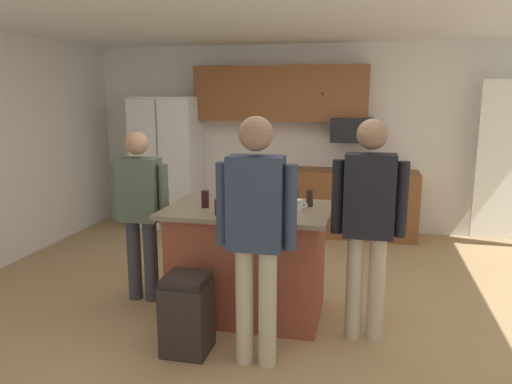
# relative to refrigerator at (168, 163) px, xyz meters

# --- Properties ---
(floor) EXTENTS (7.04, 7.04, 0.00)m
(floor) POSITION_rel_refrigerator_xyz_m (2.00, -2.38, -0.94)
(floor) COLOR tan
(floor) RESTS_ON ground
(ceiling) EXTENTS (7.04, 7.04, 0.00)m
(ceiling) POSITION_rel_refrigerator_xyz_m (2.00, -2.38, 1.66)
(ceiling) COLOR white
(back_wall) EXTENTS (6.40, 0.10, 2.60)m
(back_wall) POSITION_rel_refrigerator_xyz_m (2.00, 0.42, 0.36)
(back_wall) COLOR white
(back_wall) RESTS_ON ground
(cabinet_run_upper) EXTENTS (2.40, 0.38, 0.75)m
(cabinet_run_upper) POSITION_rel_refrigerator_xyz_m (1.60, 0.22, 0.98)
(cabinet_run_upper) COLOR brown
(cabinet_run_lower) EXTENTS (1.80, 0.63, 0.90)m
(cabinet_run_lower) POSITION_rel_refrigerator_xyz_m (2.60, 0.10, -0.49)
(cabinet_run_lower) COLOR brown
(cabinet_run_lower) RESTS_ON ground
(refrigerator) EXTENTS (0.91, 0.76, 1.88)m
(refrigerator) POSITION_rel_refrigerator_xyz_m (0.00, 0.00, 0.00)
(refrigerator) COLOR white
(refrigerator) RESTS_ON ground
(microwave_over_range) EXTENTS (0.56, 0.40, 0.32)m
(microwave_over_range) POSITION_rel_refrigerator_xyz_m (2.60, 0.12, 0.51)
(microwave_over_range) COLOR black
(kitchen_island) EXTENTS (1.41, 0.92, 0.97)m
(kitchen_island) POSITION_rel_refrigerator_xyz_m (1.83, -2.61, -0.45)
(kitchen_island) COLOR brown
(kitchen_island) RESTS_ON ground
(person_elder_center) EXTENTS (0.57, 0.23, 1.76)m
(person_elder_center) POSITION_rel_refrigerator_xyz_m (2.84, -2.84, 0.08)
(person_elder_center) COLOR tan
(person_elder_center) RESTS_ON ground
(person_guest_by_door) EXTENTS (0.57, 0.24, 1.79)m
(person_guest_by_door) POSITION_rel_refrigerator_xyz_m (2.08, -3.40, 0.11)
(person_guest_by_door) COLOR tan
(person_guest_by_door) RESTS_ON ground
(person_host_foreground) EXTENTS (0.57, 0.22, 1.60)m
(person_host_foreground) POSITION_rel_refrigerator_xyz_m (0.79, -2.53, -0.02)
(person_host_foreground) COLOR #383842
(person_host_foreground) RESTS_ON ground
(glass_pilsner) EXTENTS (0.07, 0.07, 0.13)m
(glass_pilsner) POSITION_rel_refrigerator_xyz_m (2.19, -2.32, 0.10)
(glass_pilsner) COLOR #311D0B
(glass_pilsner) RESTS_ON kitchen_island
(mug_blue_stoneware) EXTENTS (0.12, 0.08, 0.10)m
(mug_blue_stoneware) POSITION_rel_refrigerator_xyz_m (2.27, -2.63, 0.08)
(mug_blue_stoneware) COLOR white
(mug_blue_stoneware) RESTS_ON kitchen_island
(glass_dark_ale) EXTENTS (0.06, 0.06, 0.14)m
(glass_dark_ale) POSITION_rel_refrigerator_xyz_m (2.34, -2.44, 0.10)
(glass_dark_ale) COLOR black
(glass_dark_ale) RESTS_ON kitchen_island
(glass_stout_tall) EXTENTS (0.07, 0.07, 0.15)m
(glass_stout_tall) POSITION_rel_refrigerator_xyz_m (1.47, -2.69, 0.10)
(glass_stout_tall) COLOR black
(glass_stout_tall) RESTS_ON kitchen_island
(glass_short_whisky) EXTENTS (0.06, 0.06, 0.13)m
(glass_short_whisky) POSITION_rel_refrigerator_xyz_m (1.66, -2.91, 0.09)
(glass_short_whisky) COLOR black
(glass_short_whisky) RESTS_ON kitchen_island
(serving_tray) EXTENTS (0.44, 0.30, 0.04)m
(serving_tray) POSITION_rel_refrigerator_xyz_m (1.96, -2.63, 0.05)
(serving_tray) COLOR #B7B7BC
(serving_tray) RESTS_ON kitchen_island
(trash_bin) EXTENTS (0.34, 0.34, 0.61)m
(trash_bin) POSITION_rel_refrigerator_xyz_m (1.54, -3.35, -0.64)
(trash_bin) COLOR black
(trash_bin) RESTS_ON ground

